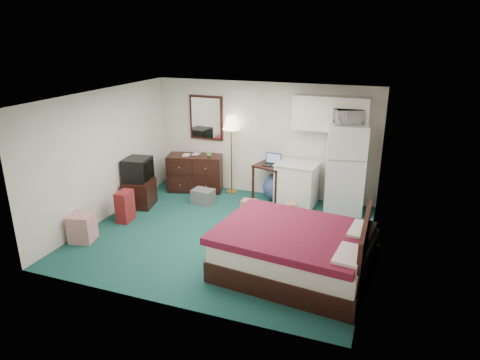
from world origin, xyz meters
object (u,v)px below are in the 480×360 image
at_px(floor_lamp, 231,155).
at_px(suitcase, 125,206).
at_px(dresser, 195,173).
at_px(desk, 271,182).
at_px(fridge, 345,168).
at_px(kitchen_counter, 296,185).
at_px(bed, 295,252).
at_px(tv_stand, 140,193).

height_order(floor_lamp, suitcase, floor_lamp).
distance_m(dresser, desk, 1.81).
bearing_deg(dresser, fridge, -14.47).
height_order(dresser, kitchen_counter, kitchen_counter).
relative_size(dresser, desk, 1.53).
height_order(dresser, bed, dresser).
bearing_deg(dresser, tv_stand, -132.91).
height_order(kitchen_counter, suitcase, kitchen_counter).
xyz_separation_m(desk, suitcase, (-2.35, -2.06, -0.10)).
bearing_deg(desk, tv_stand, -136.85).
bearing_deg(dresser, suitcase, -119.03).
relative_size(dresser, kitchen_counter, 1.39).
bearing_deg(tv_stand, dresser, 49.81).
relative_size(desk, fridge, 0.44).
bearing_deg(floor_lamp, kitchen_counter, -7.80).
distance_m(desk, fridge, 1.62).
xyz_separation_m(bed, tv_stand, (-3.69, 1.47, -0.07)).
bearing_deg(floor_lamp, dresser, -169.16).
bearing_deg(suitcase, fridge, 22.82).
xyz_separation_m(dresser, tv_stand, (-0.69, -1.26, -0.14)).
bearing_deg(bed, fridge, 88.94).
bearing_deg(bed, floor_lamp, 133.01).
distance_m(floor_lamp, bed, 3.65).
bearing_deg(kitchen_counter, suitcase, -140.42).
distance_m(floor_lamp, desk, 1.10).
relative_size(desk, bed, 0.36).
relative_size(floor_lamp, tv_stand, 2.91).
relative_size(floor_lamp, desk, 2.20).
height_order(bed, suitcase, bed).
distance_m(tv_stand, suitcase, 0.77).
height_order(kitchen_counter, tv_stand, kitchen_counter).
bearing_deg(tv_stand, floor_lamp, 31.43).
height_order(dresser, fridge, fridge).
relative_size(bed, tv_stand, 3.63).
distance_m(desk, bed, 3.02).
bearing_deg(suitcase, kitchen_counter, 29.38).
xyz_separation_m(dresser, floor_lamp, (0.84, 0.16, 0.46)).
bearing_deg(kitchen_counter, fridge, 8.17).
xyz_separation_m(kitchen_counter, fridge, (0.96, 0.04, 0.46)).
xyz_separation_m(fridge, tv_stand, (-4.04, -1.25, -0.63)).
distance_m(desk, tv_stand, 2.83).
height_order(floor_lamp, kitchen_counter, floor_lamp).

